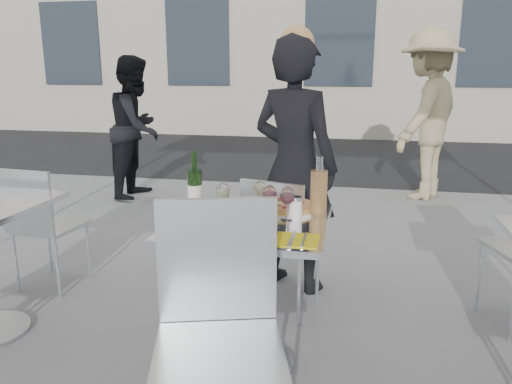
% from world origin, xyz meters
% --- Properties ---
extents(ground, '(80.00, 80.00, 0.00)m').
position_xyz_m(ground, '(0.00, 0.00, 0.00)').
color(ground, slate).
extents(street_asphalt, '(24.00, 5.00, 0.00)m').
position_xyz_m(street_asphalt, '(0.00, 6.50, 0.00)').
color(street_asphalt, black).
rests_on(street_asphalt, ground).
extents(main_table, '(0.72, 0.72, 0.75)m').
position_xyz_m(main_table, '(0.00, 0.00, 0.54)').
color(main_table, '#B7BABF').
rests_on(main_table, ground).
extents(chair_far, '(0.46, 0.47, 0.84)m').
position_xyz_m(chair_far, '(0.05, 0.55, 0.49)').
color(chair_far, silver).
rests_on(chair_far, ground).
extents(chair_near, '(0.56, 0.56, 0.98)m').
position_xyz_m(chair_near, '(0.02, -0.60, 0.58)').
color(chair_near, silver).
rests_on(chair_near, ground).
extents(side_chair_lfar, '(0.41, 0.42, 0.83)m').
position_xyz_m(side_chair_lfar, '(-1.52, 0.57, 0.49)').
color(side_chair_lfar, silver).
rests_on(side_chair_lfar, ground).
extents(woman_diner, '(0.71, 0.60, 1.64)m').
position_xyz_m(woman_diner, '(0.08, 0.99, 0.82)').
color(woman_diner, black).
rests_on(woman_diner, ground).
extents(pedestrian_a, '(0.61, 0.78, 1.59)m').
position_xyz_m(pedestrian_a, '(-1.99, 3.10, 0.79)').
color(pedestrian_a, black).
rests_on(pedestrian_a, ground).
extents(pedestrian_b, '(1.17, 1.39, 1.87)m').
position_xyz_m(pedestrian_b, '(1.21, 3.69, 0.94)').
color(pedestrian_b, tan).
rests_on(pedestrian_b, ground).
extents(pizza_near, '(0.33, 0.33, 0.02)m').
position_xyz_m(pizza_near, '(-0.01, -0.19, 0.76)').
color(pizza_near, tan).
rests_on(pizza_near, main_table).
extents(pizza_far, '(0.34, 0.34, 0.03)m').
position_xyz_m(pizza_far, '(0.13, 0.21, 0.77)').
color(pizza_far, white).
rests_on(pizza_far, main_table).
extents(salad_plate, '(0.22, 0.22, 0.09)m').
position_xyz_m(salad_plate, '(-0.04, -0.01, 0.79)').
color(salad_plate, white).
rests_on(salad_plate, main_table).
extents(wine_bottle, '(0.07, 0.08, 0.29)m').
position_xyz_m(wine_bottle, '(-0.31, 0.14, 0.86)').
color(wine_bottle, '#26521F').
rests_on(wine_bottle, main_table).
extents(carafe, '(0.08, 0.08, 0.29)m').
position_xyz_m(carafe, '(0.31, 0.14, 0.87)').
color(carafe, tan).
rests_on(carafe, main_table).
extents(sugar_shaker, '(0.06, 0.06, 0.11)m').
position_xyz_m(sugar_shaker, '(0.20, 0.07, 0.80)').
color(sugar_shaker, white).
rests_on(sugar_shaker, main_table).
extents(wineglass_white_a, '(0.07, 0.07, 0.16)m').
position_xyz_m(wineglass_white_a, '(-0.14, 0.06, 0.86)').
color(wineglass_white_a, white).
rests_on(wineglass_white_a, main_table).
extents(wineglass_white_b, '(0.07, 0.07, 0.16)m').
position_xyz_m(wineglass_white_b, '(0.02, 0.14, 0.86)').
color(wineglass_white_b, white).
rests_on(wineglass_white_b, main_table).
extents(wineglass_red_a, '(0.07, 0.07, 0.16)m').
position_xyz_m(wineglass_red_a, '(0.08, 0.06, 0.86)').
color(wineglass_red_a, white).
rests_on(wineglass_red_a, main_table).
extents(wineglass_red_b, '(0.07, 0.07, 0.16)m').
position_xyz_m(wineglass_red_b, '(0.17, 0.05, 0.86)').
color(wineglass_red_b, white).
rests_on(wineglass_red_b, main_table).
extents(napkin_left, '(0.21, 0.21, 0.01)m').
position_xyz_m(napkin_left, '(-0.23, -0.24, 0.75)').
color(napkin_left, yellow).
rests_on(napkin_left, main_table).
extents(napkin_right, '(0.18, 0.20, 0.01)m').
position_xyz_m(napkin_right, '(0.25, -0.23, 0.75)').
color(napkin_right, yellow).
rests_on(napkin_right, main_table).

